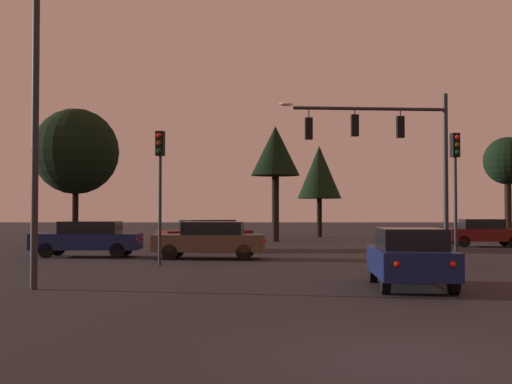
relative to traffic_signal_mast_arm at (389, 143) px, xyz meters
name	(u,v)px	position (x,y,z in m)	size (l,w,h in m)	color
ground_plane	(294,250)	(-3.64, 5.63, -4.80)	(168.00, 168.00, 0.00)	black
traffic_signal_mast_arm	(389,143)	(0.00, 0.00, 0.00)	(7.07, 0.77, 6.87)	#232326
traffic_light_corner_left	(157,171)	(-9.15, -3.44, -1.38)	(0.34, 0.37, 4.87)	#232326
traffic_light_corner_right	(453,172)	(1.75, -2.89, -1.38)	(0.35, 0.38, 4.86)	#232326
car_nearside_lane	(407,257)	(-1.75, -10.69, -4.01)	(2.04, 4.12, 1.52)	#0F1947
car_crossing_left	(208,239)	(-7.53, -0.27, -4.00)	(4.66, 2.04, 1.52)	#473828
car_crossing_right	(85,238)	(-12.86, 0.94, -4.00)	(4.64, 1.83, 1.52)	#0F1947
car_far_lane	(481,232)	(6.84, 8.99, -4.01)	(4.13, 1.89, 1.52)	#4C0F0F
car_parked_lot	(203,234)	(-8.19, 5.65, -4.00)	(4.82, 3.58, 1.52)	#4C0F0F
parking_lot_lamp_post	(33,83)	(-11.21, -10.95, 0.37)	(1.70, 0.36, 8.18)	#232326
tree_behind_sign	(273,152)	(-4.41, 15.47, 0.96)	(3.16, 3.16, 7.47)	black
tree_left_far	(73,152)	(-15.60, 9.05, 0.43)	(4.72, 4.72, 7.61)	black
tree_center_horizon	(317,173)	(-0.85, 22.98, 0.08)	(3.34, 3.34, 6.91)	black
tree_right_cluster	(504,162)	(11.82, 18.66, 0.58)	(3.30, 3.30, 7.11)	black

